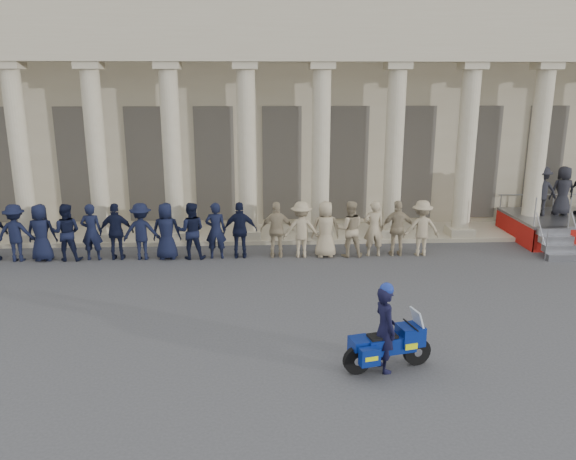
{
  "coord_description": "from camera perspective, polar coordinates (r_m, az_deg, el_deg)",
  "views": [
    {
      "loc": [
        -0.76,
        -11.71,
        5.65
      ],
      "look_at": [
        -0.06,
        3.54,
        1.6
      ],
      "focal_mm": 35.0,
      "sensor_mm": 36.0,
      "label": 1
    }
  ],
  "objects": [
    {
      "name": "rider",
      "position": [
        11.47,
        9.82,
        -9.71
      ],
      "size": [
        0.57,
        0.73,
        1.86
      ],
      "rotation": [
        0.0,
        0.0,
        1.81
      ],
      "color": "black",
      "rests_on": "ground"
    },
    {
      "name": "reviewing_stand",
      "position": [
        22.87,
        26.84,
        2.64
      ],
      "size": [
        4.39,
        4.17,
        2.69
      ],
      "color": "gray",
      "rests_on": "ground"
    },
    {
      "name": "motorcycle",
      "position": [
        11.68,
        10.2,
        -11.39
      ],
      "size": [
        1.88,
        0.96,
        1.22
      ],
      "rotation": [
        0.0,
        0.0,
        0.24
      ],
      "color": "black",
      "rests_on": "ground"
    },
    {
      "name": "officer_rank",
      "position": [
        18.57,
        -10.24,
        -0.09
      ],
      "size": [
        16.68,
        0.71,
        1.87
      ],
      "color": "black",
      "rests_on": "ground"
    },
    {
      "name": "ground",
      "position": [
        13.02,
        1.0,
        -10.86
      ],
      "size": [
        90.0,
        90.0,
        0.0
      ],
      "primitive_type": "plane",
      "color": "#3B3B3E",
      "rests_on": "ground"
    },
    {
      "name": "building",
      "position": [
        26.49,
        -1.0,
        12.42
      ],
      "size": [
        40.0,
        12.5,
        9.0
      ],
      "color": "tan",
      "rests_on": "ground"
    }
  ]
}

